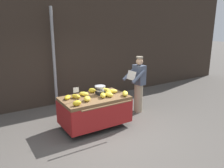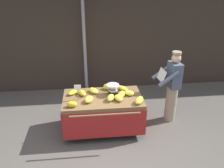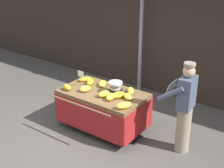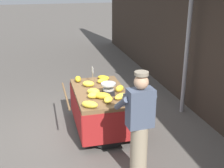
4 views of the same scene
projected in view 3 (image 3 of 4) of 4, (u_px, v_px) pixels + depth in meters
The scene contains 19 objects.
ground_plane at pixel (83, 143), 6.16m from camera, with size 60.00×60.00×0.00m, color #514C47.
back_wall at pixel (163, 9), 7.57m from camera, with size 16.00×0.24×4.20m, color #332821.
street_pole at pixel (141, 32), 7.69m from camera, with size 0.09×0.09×3.14m, color gray.
banana_cart at pixel (103, 102), 6.41m from camera, with size 1.71×1.20×0.83m.
weighing_scale at pixel (115, 88), 6.23m from camera, with size 0.28×0.28×0.24m.
price_sign at pixel (81, 75), 6.46m from camera, with size 0.14×0.01×0.34m.
banana_bunch_0 at pixel (104, 94), 6.09m from camera, with size 0.14×0.24×0.13m, color yellow.
banana_bunch_1 at pixel (85, 79), 6.80m from camera, with size 0.14×0.27×0.09m, color gold.
banana_bunch_2 at pixel (102, 84), 6.57m from camera, with size 0.16×0.28×0.10m, color yellow.
banana_bunch_3 at pixel (90, 82), 6.65m from camera, with size 0.14×0.27×0.11m, color gold.
banana_bunch_4 at pixel (124, 105), 5.66m from camera, with size 0.14×0.29×0.12m, color yellow.
banana_bunch_5 at pixel (128, 97), 6.01m from camera, with size 0.14×0.22×0.11m, color yellow.
banana_bunch_6 at pixel (118, 95), 6.06m from camera, with size 0.15×0.30×0.12m, color gold.
banana_bunch_7 at pixel (85, 89), 6.32m from camera, with size 0.16×0.24×0.12m, color yellow.
banana_bunch_8 at pixel (118, 85), 6.50m from camera, with size 0.11×0.21×0.12m, color yellow.
banana_bunch_9 at pixel (67, 87), 6.38m from camera, with size 0.13×0.20×0.12m, color gold.
banana_bunch_10 at pixel (110, 97), 5.99m from camera, with size 0.15×0.25×0.12m, color yellow.
banana_bunch_11 at pixel (131, 91), 6.26m from camera, with size 0.13×0.29×0.10m, color yellow.
vendor_person at pixel (184, 108), 5.61m from camera, with size 0.60×0.54×1.71m.
Camera 3 is at (3.50, -3.88, 3.50)m, focal length 51.37 mm.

